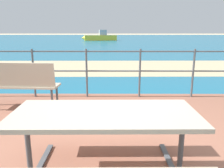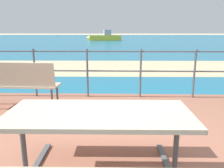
# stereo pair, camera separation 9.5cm
# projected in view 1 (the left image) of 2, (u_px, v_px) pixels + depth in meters

# --- Properties ---
(ground_plane) EXTENTS (240.00, 240.00, 0.00)m
(ground_plane) POSITION_uv_depth(u_px,v_px,m) (113.00, 156.00, 2.77)
(ground_plane) COLOR beige
(patio_paving) EXTENTS (6.40, 5.20, 0.06)m
(patio_paving) POSITION_uv_depth(u_px,v_px,m) (113.00, 154.00, 2.77)
(patio_paving) COLOR #935B47
(patio_paving) RESTS_ON ground
(sea_water) EXTENTS (90.00, 90.00, 0.01)m
(sea_water) POSITION_uv_depth(u_px,v_px,m) (113.00, 39.00, 41.67)
(sea_water) COLOR #196B8E
(sea_water) RESTS_ON ground
(beach_strip) EXTENTS (54.05, 4.91, 0.01)m
(beach_strip) POSITION_uv_depth(u_px,v_px,m) (113.00, 67.00, 9.49)
(beach_strip) COLOR tan
(beach_strip) RESTS_ON ground
(picnic_table) EXTENTS (1.70, 1.46, 0.74)m
(picnic_table) POSITION_uv_depth(u_px,v_px,m) (105.00, 129.00, 2.05)
(picnic_table) COLOR tan
(picnic_table) RESTS_ON patio_paving
(park_bench) EXTENTS (1.47, 0.50, 0.91)m
(park_bench) POSITION_uv_depth(u_px,v_px,m) (18.00, 82.00, 4.11)
(park_bench) COLOR #BCAD93
(park_bench) RESTS_ON patio_paving
(railing_fence) EXTENTS (5.94, 0.04, 1.08)m
(railing_fence) POSITION_uv_depth(u_px,v_px,m) (113.00, 67.00, 4.90)
(railing_fence) COLOR #4C5156
(railing_fence) RESTS_ON patio_paving
(boat_near) EXTENTS (5.64, 2.26, 1.65)m
(boat_near) POSITION_uv_depth(u_px,v_px,m) (100.00, 37.00, 35.33)
(boat_near) COLOR yellow
(boat_near) RESTS_ON sea_water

